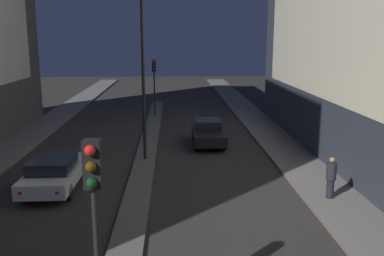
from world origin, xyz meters
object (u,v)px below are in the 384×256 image
at_px(traffic_light_near, 94,202).
at_px(car_left_lane, 55,172).
at_px(traffic_light_mid, 154,75).
at_px(car_right_lane, 208,132).
at_px(pedestrian_on_right_sidewalk, 331,177).
at_px(street_lamp, 142,46).

height_order(traffic_light_near, car_left_lane, traffic_light_near).
height_order(traffic_light_mid, car_right_lane, traffic_light_mid).
height_order(traffic_light_mid, pedestrian_on_right_sidewalk, traffic_light_mid).
bearing_deg(pedestrian_on_right_sidewalk, car_right_lane, 113.66).
height_order(street_lamp, car_left_lane, street_lamp).
bearing_deg(traffic_light_mid, car_left_lane, -102.08).
bearing_deg(car_right_lane, pedestrian_on_right_sidewalk, -66.34).
bearing_deg(car_right_lane, street_lamp, -136.63).
bearing_deg(traffic_light_mid, car_right_lane, -69.21).
bearing_deg(traffic_light_near, street_lamp, 90.00).
height_order(traffic_light_near, car_right_lane, traffic_light_near).
distance_m(street_lamp, car_left_lane, 7.35).
relative_size(traffic_light_mid, car_left_lane, 0.91).
height_order(street_lamp, pedestrian_on_right_sidewalk, street_lamp).
distance_m(street_lamp, car_right_lane, 7.08).
distance_m(street_lamp, pedestrian_on_right_sidewalk, 10.74).
bearing_deg(car_left_lane, traffic_light_near, -70.59).
bearing_deg(traffic_light_mid, traffic_light_near, -90.00).
relative_size(traffic_light_mid, street_lamp, 0.51).
distance_m(traffic_light_mid, street_lamp, 12.94).
bearing_deg(traffic_light_mid, street_lamp, -90.00).
xyz_separation_m(car_left_lane, car_right_lane, (7.10, 7.23, 0.02)).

